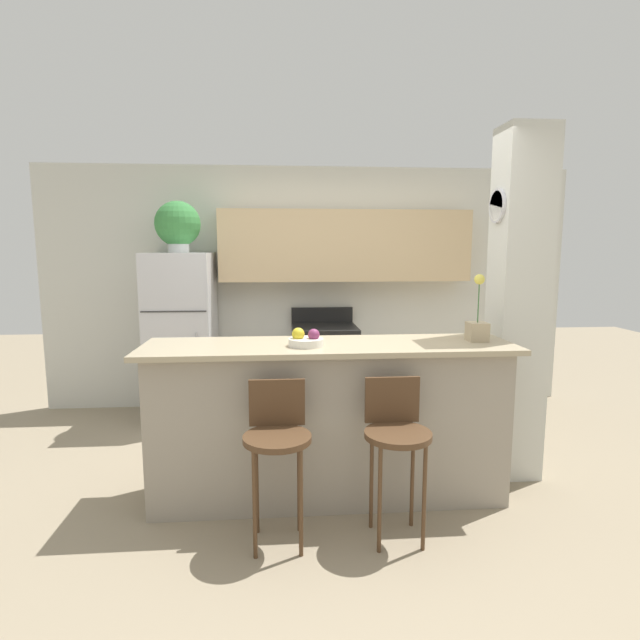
{
  "coord_description": "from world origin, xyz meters",
  "views": [
    {
      "loc": [
        -0.32,
        -3.24,
        1.7
      ],
      "look_at": [
        0.0,
        0.74,
        1.13
      ],
      "focal_mm": 28.0,
      "sensor_mm": 36.0,
      "label": 1
    }
  ],
  "objects_px": {
    "refrigerator": "(182,337)",
    "stove_range": "(324,369)",
    "fruit_bowl": "(306,340)",
    "orchid_vase": "(477,324)",
    "trash_bin": "(236,406)",
    "bar_stool_left": "(277,438)",
    "potted_plant_on_fridge": "(178,225)",
    "bar_stool_right": "(396,434)"
  },
  "relations": [
    {
      "from": "bar_stool_right",
      "to": "fruit_bowl",
      "type": "relative_size",
      "value": 4.15
    },
    {
      "from": "stove_range",
      "to": "refrigerator",
      "type": "bearing_deg",
      "value": -177.68
    },
    {
      "from": "bar_stool_left",
      "to": "trash_bin",
      "type": "xyz_separation_m",
      "value": [
        -0.42,
        1.98,
        -0.44
      ]
    },
    {
      "from": "stove_range",
      "to": "potted_plant_on_fridge",
      "type": "bearing_deg",
      "value": -177.69
    },
    {
      "from": "stove_range",
      "to": "trash_bin",
      "type": "xyz_separation_m",
      "value": [
        -0.89,
        -0.31,
        -0.27
      ]
    },
    {
      "from": "refrigerator",
      "to": "bar_stool_right",
      "type": "height_order",
      "value": "refrigerator"
    },
    {
      "from": "stove_range",
      "to": "potted_plant_on_fridge",
      "type": "xyz_separation_m",
      "value": [
        -1.42,
        -0.06,
        1.46
      ]
    },
    {
      "from": "stove_range",
      "to": "bar_stool_right",
      "type": "xyz_separation_m",
      "value": [
        0.22,
        -2.29,
        0.16
      ]
    },
    {
      "from": "bar_stool_right",
      "to": "potted_plant_on_fridge",
      "type": "distance_m",
      "value": 3.06
    },
    {
      "from": "bar_stool_left",
      "to": "orchid_vase",
      "type": "relative_size",
      "value": 2.05
    },
    {
      "from": "potted_plant_on_fridge",
      "to": "fruit_bowl",
      "type": "xyz_separation_m",
      "value": [
        1.14,
        -1.8,
        -0.81
      ]
    },
    {
      "from": "bar_stool_left",
      "to": "orchid_vase",
      "type": "bearing_deg",
      "value": 20.95
    },
    {
      "from": "refrigerator",
      "to": "fruit_bowl",
      "type": "distance_m",
      "value": 2.14
    },
    {
      "from": "stove_range",
      "to": "trash_bin",
      "type": "height_order",
      "value": "stove_range"
    },
    {
      "from": "bar_stool_left",
      "to": "trash_bin",
      "type": "bearing_deg",
      "value": 101.86
    },
    {
      "from": "bar_stool_right",
      "to": "trash_bin",
      "type": "xyz_separation_m",
      "value": [
        -1.11,
        1.98,
        -0.44
      ]
    },
    {
      "from": "refrigerator",
      "to": "orchid_vase",
      "type": "height_order",
      "value": "refrigerator"
    },
    {
      "from": "refrigerator",
      "to": "trash_bin",
      "type": "distance_m",
      "value": 0.87
    },
    {
      "from": "bar_stool_left",
      "to": "fruit_bowl",
      "type": "relative_size",
      "value": 4.15
    },
    {
      "from": "trash_bin",
      "to": "stove_range",
      "type": "bearing_deg",
      "value": 19.2
    },
    {
      "from": "potted_plant_on_fridge",
      "to": "fruit_bowl",
      "type": "height_order",
      "value": "potted_plant_on_fridge"
    },
    {
      "from": "refrigerator",
      "to": "orchid_vase",
      "type": "xyz_separation_m",
      "value": [
        2.31,
        -1.71,
        0.36
      ]
    },
    {
      "from": "potted_plant_on_fridge",
      "to": "bar_stool_right",
      "type": "bearing_deg",
      "value": -53.74
    },
    {
      "from": "bar_stool_left",
      "to": "fruit_bowl",
      "type": "xyz_separation_m",
      "value": [
        0.19,
        0.44,
        0.49
      ]
    },
    {
      "from": "refrigerator",
      "to": "stove_range",
      "type": "bearing_deg",
      "value": 2.32
    },
    {
      "from": "orchid_vase",
      "to": "fruit_bowl",
      "type": "height_order",
      "value": "orchid_vase"
    },
    {
      "from": "stove_range",
      "to": "bar_stool_right",
      "type": "distance_m",
      "value": 2.31
    },
    {
      "from": "fruit_bowl",
      "to": "potted_plant_on_fridge",
      "type": "bearing_deg",
      "value": 122.3
    },
    {
      "from": "potted_plant_on_fridge",
      "to": "orchid_vase",
      "type": "distance_m",
      "value": 2.97
    },
    {
      "from": "bar_stool_right",
      "to": "fruit_bowl",
      "type": "distance_m",
      "value": 0.83
    },
    {
      "from": "bar_stool_right",
      "to": "fruit_bowl",
      "type": "bearing_deg",
      "value": 138.95
    },
    {
      "from": "bar_stool_left",
      "to": "potted_plant_on_fridge",
      "type": "distance_m",
      "value": 2.75
    },
    {
      "from": "refrigerator",
      "to": "fruit_bowl",
      "type": "xyz_separation_m",
      "value": [
        1.14,
        -1.8,
        0.28
      ]
    },
    {
      "from": "fruit_bowl",
      "to": "refrigerator",
      "type": "bearing_deg",
      "value": 122.3
    },
    {
      "from": "stove_range",
      "to": "potted_plant_on_fridge",
      "type": "distance_m",
      "value": 2.04
    },
    {
      "from": "refrigerator",
      "to": "bar_stool_left",
      "type": "xyz_separation_m",
      "value": [
        0.95,
        -2.23,
        -0.2
      ]
    },
    {
      "from": "refrigerator",
      "to": "stove_range",
      "type": "height_order",
      "value": "refrigerator"
    },
    {
      "from": "refrigerator",
      "to": "stove_range",
      "type": "xyz_separation_m",
      "value": [
        1.42,
        0.06,
        -0.37
      ]
    },
    {
      "from": "orchid_vase",
      "to": "bar_stool_right",
      "type": "bearing_deg",
      "value": -142.16
    },
    {
      "from": "bar_stool_left",
      "to": "bar_stool_right",
      "type": "xyz_separation_m",
      "value": [
        0.69,
        0.0,
        0.0
      ]
    },
    {
      "from": "bar_stool_left",
      "to": "potted_plant_on_fridge",
      "type": "relative_size",
      "value": 1.9
    },
    {
      "from": "stove_range",
      "to": "bar_stool_right",
      "type": "height_order",
      "value": "stove_range"
    }
  ]
}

